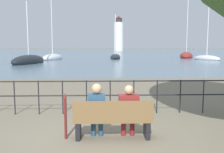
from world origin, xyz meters
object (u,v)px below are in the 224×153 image
at_px(sailboat_2, 29,61).
at_px(harbor_lighthouse, 119,35).
at_px(park_bench, 113,120).
at_px(sailboat_0, 186,56).
at_px(sailboat_4, 115,57).
at_px(closed_umbrella, 65,113).
at_px(sailboat_1, 53,57).
at_px(seated_person_left, 97,108).
at_px(seated_person_right, 129,109).
at_px(sailboat_5, 207,58).

bearing_deg(sailboat_2, harbor_lighthouse, 92.51).
bearing_deg(park_bench, sailboat_0, 69.44).
height_order(sailboat_2, sailboat_4, sailboat_4).
distance_m(closed_umbrella, sailboat_1, 35.81).
xyz_separation_m(sailboat_0, sailboat_4, (-13.75, -2.90, -0.11)).
relative_size(seated_person_left, seated_person_right, 1.03).
bearing_deg(sailboat_5, seated_person_left, -140.39).
bearing_deg(sailboat_2, sailboat_4, 60.32).
bearing_deg(harbor_lighthouse, park_bench, -93.58).
bearing_deg(seated_person_left, sailboat_4, 86.59).
height_order(sailboat_0, sailboat_2, sailboat_0).
xyz_separation_m(sailboat_1, sailboat_4, (10.30, 3.88, -0.10)).
xyz_separation_m(seated_person_left, sailboat_4, (2.32, 38.92, -0.43)).
distance_m(seated_person_left, sailboat_5, 37.33).
distance_m(seated_person_right, sailboat_2, 27.77).
bearing_deg(sailboat_2, sailboat_1, 94.56).
relative_size(sailboat_1, sailboat_5, 1.42).
height_order(sailboat_1, sailboat_5, sailboat_1).
distance_m(sailboat_0, sailboat_1, 24.99).
relative_size(seated_person_left, sailboat_1, 0.10).
distance_m(seated_person_right, harbor_lighthouse, 136.48).
bearing_deg(closed_umbrella, seated_person_left, 1.75).
distance_m(park_bench, sailboat_5, 37.24).
relative_size(sailboat_0, sailboat_1, 1.01).
bearing_deg(seated_person_right, seated_person_left, 179.97).
height_order(sailboat_2, sailboat_5, sailboat_5).
relative_size(sailboat_0, sailboat_4, 1.62).
bearing_deg(closed_umbrella, sailboat_5, 62.75).
xyz_separation_m(park_bench, sailboat_0, (15.71, 41.89, -0.06)).
relative_size(seated_person_left, sailboat_2, 0.16).
xyz_separation_m(seated_person_right, sailboat_4, (1.60, 38.92, -0.40)).
xyz_separation_m(park_bench, harbor_lighthouse, (8.52, 136.06, 8.44)).
distance_m(closed_umbrella, sailboat_5, 37.67).
bearing_deg(sailboat_0, sailboat_2, -127.43).
bearing_deg(sailboat_0, seated_person_right, -89.76).
xyz_separation_m(sailboat_1, sailboat_2, (-1.15, -9.07, -0.04)).
xyz_separation_m(seated_person_right, sailboat_2, (-9.86, 25.96, -0.34)).
xyz_separation_m(seated_person_right, sailboat_1, (-8.70, 35.04, -0.30)).
relative_size(sailboat_0, sailboat_2, 1.62).
relative_size(park_bench, sailboat_4, 0.22).
relative_size(seated_person_left, closed_umbrella, 1.20).
bearing_deg(seated_person_left, sailboat_0, 68.98).
relative_size(park_bench, closed_umbrella, 1.68).
relative_size(sailboat_1, harbor_lighthouse, 0.67).
bearing_deg(sailboat_4, seated_person_right, -88.49).
xyz_separation_m(seated_person_left, sailboat_5, (16.54, 33.47, -0.40)).
relative_size(seated_person_left, sailboat_4, 0.16).
height_order(seated_person_right, sailboat_0, sailboat_0).
bearing_deg(sailboat_0, closed_umbrella, -91.45).
height_order(park_bench, sailboat_0, sailboat_0).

